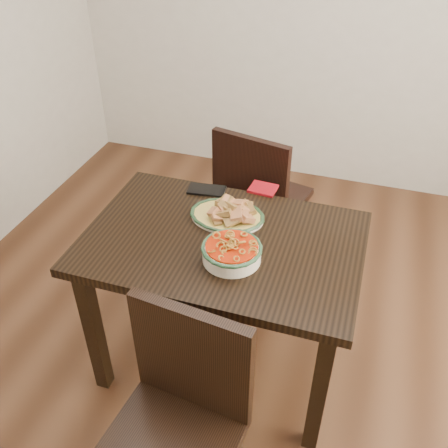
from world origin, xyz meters
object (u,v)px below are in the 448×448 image
(chair_near, at_px, (179,415))
(noodle_bowl, at_px, (232,250))
(chair_far, at_px, (258,195))
(dining_table, at_px, (223,260))
(fish_plate, at_px, (227,209))
(smartphone, at_px, (207,190))

(chair_near, distance_m, noodle_bowl, 0.60)
(chair_far, bearing_deg, chair_near, 106.59)
(dining_table, bearing_deg, fish_plate, 100.27)
(dining_table, height_order, smartphone, smartphone)
(dining_table, distance_m, smartphone, 0.38)
(chair_far, height_order, noodle_bowl, chair_far)
(chair_far, distance_m, fish_plate, 0.65)
(dining_table, relative_size, fish_plate, 3.56)
(fish_plate, bearing_deg, smartphone, 131.55)
(chair_near, height_order, fish_plate, chair_near)
(dining_table, distance_m, noodle_bowl, 0.20)
(chair_far, relative_size, noodle_bowl, 3.83)
(dining_table, distance_m, chair_far, 0.73)
(smartphone, bearing_deg, fish_plate, -55.68)
(fish_plate, bearing_deg, dining_table, -79.73)
(chair_near, height_order, smartphone, chair_near)
(chair_far, distance_m, smartphone, 0.50)
(chair_far, distance_m, chair_near, 1.36)
(dining_table, xyz_separation_m, chair_near, (0.06, -0.63, -0.14))
(smartphone, bearing_deg, chair_near, -83.42)
(fish_plate, height_order, noodle_bowl, fish_plate)
(dining_table, xyz_separation_m, noodle_bowl, (0.07, -0.11, 0.15))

